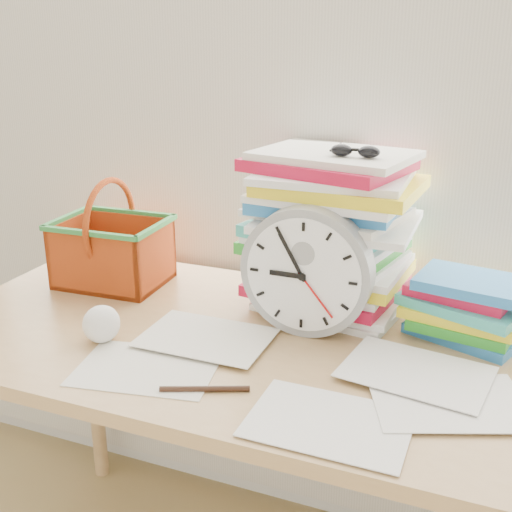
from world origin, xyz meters
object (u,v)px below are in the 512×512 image
at_px(desk, 252,369).
at_px(basket, 111,233).
at_px(paper_stack, 332,232).
at_px(book_stack, 466,307).
at_px(clock, 307,271).

height_order(desk, basket, basket).
bearing_deg(paper_stack, desk, -115.23).
height_order(paper_stack, book_stack, paper_stack).
distance_m(paper_stack, book_stack, 0.33).
relative_size(desk, paper_stack, 3.89).
xyz_separation_m(desk, book_stack, (0.41, 0.17, 0.14)).
relative_size(clock, basket, 1.04).
height_order(desk, book_stack, book_stack).
relative_size(desk, basket, 5.29).
bearing_deg(clock, basket, 170.59).
xyz_separation_m(paper_stack, basket, (-0.55, -0.07, -0.05)).
distance_m(paper_stack, clock, 0.16).
bearing_deg(book_stack, clock, -161.70).
height_order(desk, paper_stack, paper_stack).
distance_m(book_stack, basket, 0.86).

